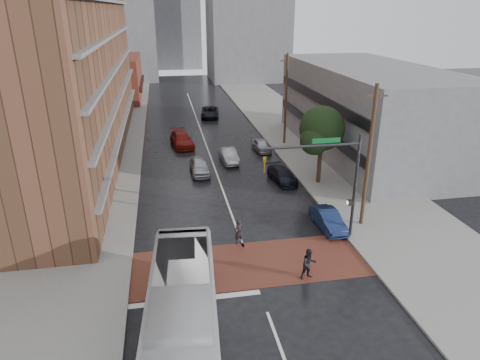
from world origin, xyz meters
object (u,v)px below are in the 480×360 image
object	(u,v)px
car_parked_near	(328,220)
transit_bus	(182,324)
car_parked_mid	(282,175)
pedestrian_b	(309,264)
car_parked_far	(261,145)
car_travel_a	(200,166)
car_travel_c	(182,139)
pedestrian_a	(239,232)
car_travel_b	(229,156)
suv_travel	(210,112)

from	to	relation	value
car_parked_near	transit_bus	bearing A→B (deg)	-138.78
transit_bus	car_parked_mid	xyz separation A→B (m)	(9.82, 19.20, -1.17)
pedestrian_b	transit_bus	bearing A→B (deg)	-158.35
car_parked_far	car_travel_a	bearing A→B (deg)	-146.33
pedestrian_b	car_travel_c	xyz separation A→B (m)	(-5.71, 26.86, -0.18)
pedestrian_b	car_travel_a	xyz separation A→B (m)	(-4.56, 17.83, -0.22)
car_parked_near	car_travel_c	bearing A→B (deg)	110.37
car_travel_c	car_parked_mid	world-z (taller)	car_travel_c
pedestrian_a	car_parked_mid	world-z (taller)	pedestrian_a
car_travel_a	car_parked_near	distance (m)	14.62
car_travel_c	car_parked_far	world-z (taller)	car_travel_c
car_travel_a	car_parked_mid	xyz separation A→B (m)	(7.04, -3.30, -0.12)
car_travel_b	car_parked_mid	size ratio (longest dim) A/B	1.01
transit_bus	car_travel_c	distance (m)	31.58
pedestrian_a	suv_travel	size ratio (longest dim) A/B	0.34
car_travel_a	car_travel_b	xyz separation A→B (m)	(3.17, 2.68, -0.03)
suv_travel	pedestrian_a	bearing A→B (deg)	-85.52
pedestrian_a	car_travel_b	distance (m)	16.12
car_travel_c	car_parked_far	bearing A→B (deg)	-30.38
car_travel_a	car_parked_near	bearing A→B (deg)	-58.69
transit_bus	car_travel_a	size ratio (longest dim) A/B	3.03
transit_bus	pedestrian_b	distance (m)	8.74
suv_travel	car_parked_far	bearing A→B (deg)	-69.46
transit_bus	pedestrian_a	bearing A→B (deg)	70.06
car_parked_near	car_parked_mid	size ratio (longest dim) A/B	0.97
pedestrian_a	car_parked_mid	xyz separation A→B (m)	(5.68, 10.04, -0.28)
pedestrian_a	suv_travel	bearing A→B (deg)	70.02
suv_travel	car_parked_mid	distance (m)	25.68
suv_travel	car_parked_far	distance (m)	16.93
car_travel_a	pedestrian_b	bearing A→B (deg)	-76.82
pedestrian_a	car_travel_a	size ratio (longest dim) A/B	0.42
pedestrian_a	car_parked_mid	size ratio (longest dim) A/B	0.43
car_parked_near	car_travel_b	bearing A→B (deg)	104.82
car_travel_a	car_parked_mid	world-z (taller)	car_travel_a
car_parked_far	pedestrian_b	bearing A→B (deg)	-100.68
car_travel_c	suv_travel	bearing A→B (deg)	62.22
car_parked_mid	car_travel_b	bearing A→B (deg)	114.00
car_travel_a	car_travel_c	bearing A→B (deg)	96.13
car_travel_c	transit_bus	bearing A→B (deg)	-101.15
pedestrian_a	car_travel_a	world-z (taller)	pedestrian_a
pedestrian_a	transit_bus	bearing A→B (deg)	-130.84
car_travel_c	car_parked_near	xyz separation A→B (m)	(9.00, -21.36, -0.10)
suv_travel	pedestrian_b	bearing A→B (deg)	-80.54
car_travel_a	car_parked_mid	size ratio (longest dim) A/B	1.02
pedestrian_a	car_parked_mid	distance (m)	11.54
car_parked_far	car_parked_mid	bearing A→B (deg)	-95.32
transit_bus	pedestrian_b	xyz separation A→B (m)	(7.35, 4.66, -0.83)
transit_bus	car_parked_far	distance (m)	29.85
suv_travel	car_parked_mid	xyz separation A→B (m)	(3.52, -25.43, -0.13)
suv_travel	transit_bus	bearing A→B (deg)	-90.08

